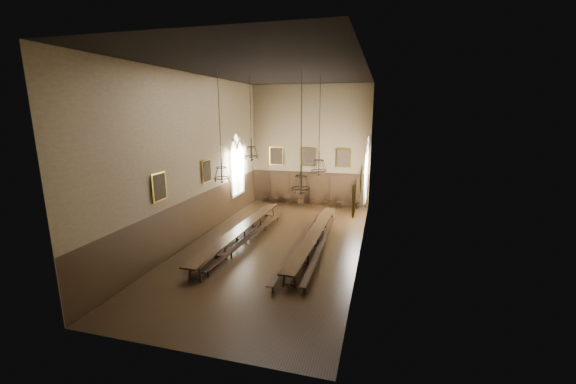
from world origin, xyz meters
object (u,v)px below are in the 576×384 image
at_px(bench_right_inner, 299,244).
at_px(chandelier_front_left, 222,169).
at_px(table_left, 241,235).
at_px(chair_7, 355,205).
at_px(chair_6, 339,204).
at_px(chair_4, 313,202).
at_px(chair_5, 327,203).
at_px(bench_right_outer, 321,247).
at_px(chair_0, 265,199).
at_px(bench_left_inner, 250,238).
at_px(chair_2, 288,201).
at_px(chandelier_back_left, 251,151).
at_px(bench_left_outer, 233,235).
at_px(chair_1, 276,200).
at_px(chandelier_back_right, 319,165).
at_px(chandelier_front_right, 301,180).
at_px(chair_3, 301,201).
at_px(table_right, 314,240).

xyz_separation_m(bench_right_inner, chandelier_front_left, (-3.27, -2.02, 4.10)).
bearing_deg(bench_right_inner, table_left, 177.78).
bearing_deg(chair_7, chair_6, -167.33).
relative_size(chair_4, chair_6, 1.12).
xyz_separation_m(chair_4, chandelier_front_left, (-2.31, -10.72, 4.10)).
bearing_deg(chair_6, chair_5, -172.18).
height_order(bench_right_outer, chair_0, chair_0).
height_order(bench_left_inner, bench_right_inner, bench_right_inner).
relative_size(chair_5, chair_7, 0.88).
bearing_deg(chair_2, chair_7, -9.69).
bearing_deg(chandelier_back_left, chandelier_front_left, -86.12).
distance_m(bench_left_outer, chandelier_front_left, 4.84).
bearing_deg(chair_4, bench_left_inner, -105.28).
distance_m(chair_0, chair_6, 5.88).
bearing_deg(chair_1, chandelier_front_left, -85.94).
distance_m(chandelier_back_right, chandelier_front_right, 5.24).
bearing_deg(table_left, chair_3, 81.00).
height_order(chair_1, chair_5, chair_1).
relative_size(chair_1, chair_3, 0.97).
distance_m(table_right, chandelier_front_left, 6.14).
distance_m(table_right, bench_left_outer, 4.64).
bearing_deg(chair_0, bench_left_inner, -77.00).
bearing_deg(chair_5, table_left, -97.54).
relative_size(table_left, chandelier_back_left, 2.28).
relative_size(bench_left_outer, chair_1, 9.90).
height_order(table_left, bench_left_inner, table_left).
bearing_deg(table_right, chandelier_back_left, 151.72).
relative_size(bench_left_inner, chandelier_back_left, 2.01).
xyz_separation_m(chair_3, chandelier_back_right, (2.44, -6.10, 3.81)).
height_order(bench_right_inner, chair_6, chair_6).
xyz_separation_m(chair_0, chair_1, (0.92, -0.03, 0.01)).
distance_m(chair_0, chair_2, 1.88).
bearing_deg(chair_4, chair_6, -3.41).
xyz_separation_m(chair_0, chair_5, (4.96, -0.01, 0.00)).
bearing_deg(bench_left_inner, chandelier_back_left, 107.34).
bearing_deg(chair_7, chandelier_back_left, -123.89).
xyz_separation_m(bench_left_outer, chair_0, (-0.92, 8.37, 0.01)).
relative_size(chair_3, chair_4, 0.96).
distance_m(bench_left_inner, chandelier_front_left, 4.67).
xyz_separation_m(bench_right_inner, chair_3, (-1.94, 8.77, -0.01)).
bearing_deg(table_right, table_left, -175.65).
height_order(chair_3, chair_5, chair_3).
bearing_deg(chandelier_back_left, chair_7, 46.03).
xyz_separation_m(chair_3, chair_4, (0.98, -0.06, 0.01)).
relative_size(table_right, chair_7, 10.05).
height_order(chair_6, chandelier_front_right, chandelier_front_right).
bearing_deg(chair_4, chair_0, 175.64).
bearing_deg(chair_6, chair_1, -168.69).
distance_m(table_left, bench_left_inner, 0.56).
distance_m(bench_left_outer, chair_2, 8.32).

